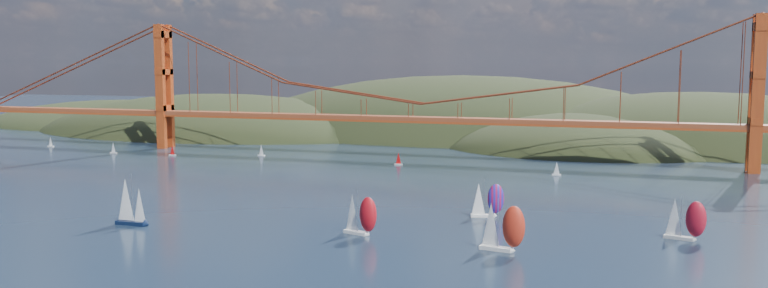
% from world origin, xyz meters
% --- Properties ---
extents(ground, '(1200.00, 1200.00, 0.00)m').
position_xyz_m(ground, '(0.00, 0.00, 0.00)').
color(ground, black).
rests_on(ground, ground).
extents(headlands, '(725.00, 225.00, 96.00)m').
position_xyz_m(headlands, '(44.95, 278.29, -12.46)').
color(headlands, black).
rests_on(headlands, ground).
extents(bridge, '(552.00, 12.00, 55.00)m').
position_xyz_m(bridge, '(-1.75, 180.00, 32.23)').
color(bridge, brown).
rests_on(bridge, ground).
extents(sloop_navy, '(7.90, 4.43, 12.36)m').
position_xyz_m(sloop_navy, '(-33.21, 39.78, 5.46)').
color(sloop_navy, '#0C1732').
rests_on(sloop_navy, ground).
extents(racer_0, '(8.96, 5.57, 10.03)m').
position_xyz_m(racer_0, '(22.21, 47.42, 4.74)').
color(racer_0, white).
rests_on(racer_0, ground).
extents(racer_1, '(9.75, 5.02, 10.96)m').
position_xyz_m(racer_1, '(54.79, 42.95, 5.18)').
color(racer_1, white).
rests_on(racer_1, ground).
extents(racer_2, '(8.88, 5.12, 9.95)m').
position_xyz_m(racer_2, '(90.93, 65.18, 4.70)').
color(racer_2, silver).
rests_on(racer_2, ground).
extents(racer_rwb, '(8.51, 5.00, 9.54)m').
position_xyz_m(racer_rwb, '(45.64, 75.39, 4.51)').
color(racer_rwb, white).
rests_on(racer_rwb, ground).
extents(distant_boat_0, '(3.00, 2.00, 4.70)m').
position_xyz_m(distant_boat_0, '(-171.88, 165.99, 2.41)').
color(distant_boat_0, silver).
rests_on(distant_boat_0, ground).
extents(distant_boat_1, '(3.00, 2.00, 4.70)m').
position_xyz_m(distant_boat_1, '(-128.62, 154.62, 2.41)').
color(distant_boat_1, silver).
rests_on(distant_boat_1, ground).
extents(distant_boat_2, '(3.00, 2.00, 4.70)m').
position_xyz_m(distant_boat_2, '(-100.37, 155.83, 2.41)').
color(distant_boat_2, silver).
rests_on(distant_boat_2, ground).
extents(distant_boat_3, '(3.00, 2.00, 4.70)m').
position_xyz_m(distant_boat_3, '(-65.07, 166.60, 2.41)').
color(distant_boat_3, silver).
rests_on(distant_boat_3, ground).
extents(distant_boat_8, '(3.00, 2.00, 4.70)m').
position_xyz_m(distant_boat_8, '(55.50, 150.88, 2.41)').
color(distant_boat_8, silver).
rests_on(distant_boat_8, ground).
extents(distant_boat_9, '(3.00, 2.00, 4.70)m').
position_xyz_m(distant_boat_9, '(-3.46, 158.76, 2.41)').
color(distant_boat_9, silver).
rests_on(distant_boat_9, ground).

